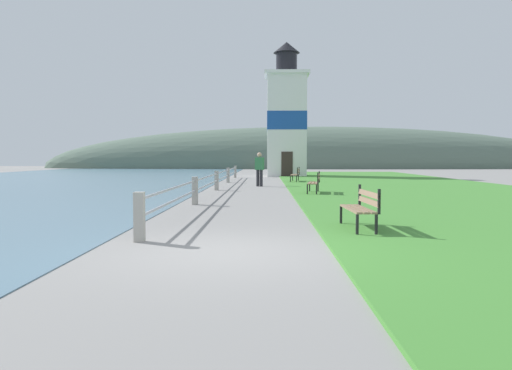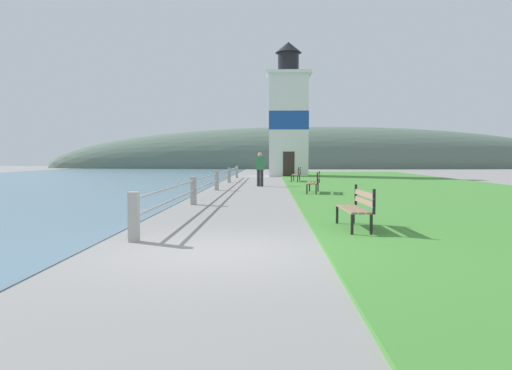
# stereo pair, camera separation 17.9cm
# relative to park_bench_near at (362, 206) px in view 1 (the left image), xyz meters

# --- Properties ---
(ground_plane) EXTENTS (160.00, 160.00, 0.00)m
(ground_plane) POSITION_rel_park_bench_near_xyz_m (-2.68, -2.39, -0.54)
(ground_plane) COLOR gray
(grass_verge) EXTENTS (12.00, 52.40, 0.06)m
(grass_verge) POSITION_rel_park_bench_near_xyz_m (5.07, 15.08, -0.51)
(grass_verge) COLOR #428433
(grass_verge) RESTS_ON ground_plane
(seawall_railing) EXTENTS (0.18, 28.87, 0.92)m
(seawall_railing) POSITION_rel_park_bench_near_xyz_m (-4.33, 12.96, 0.01)
(seawall_railing) COLOR #A8A399
(seawall_railing) RESTS_ON ground_plane
(park_bench_near) EXTENTS (0.54, 1.70, 0.94)m
(park_bench_near) POSITION_rel_park_bench_near_xyz_m (0.00, 0.00, 0.00)
(park_bench_near) COLOR #846B51
(park_bench_near) RESTS_ON ground_plane
(park_bench_midway) EXTENTS (0.72, 1.84, 0.94)m
(park_bench_midway) POSITION_rel_park_bench_near_xyz_m (0.07, 10.54, 0.00)
(park_bench_midway) COLOR #846B51
(park_bench_midway) RESTS_ON ground_plane
(park_bench_far) EXTENTS (0.70, 1.85, 0.94)m
(park_bench_far) POSITION_rel_park_bench_near_xyz_m (-0.14, 20.45, 0.00)
(park_bench_far) COLOR #846B51
(park_bench_far) RESTS_ON ground_plane
(lighthouse) EXTENTS (3.58, 3.58, 10.90)m
(lighthouse) POSITION_rel_park_bench_near_xyz_m (-0.33, 30.61, 4.20)
(lighthouse) COLOR white
(lighthouse) RESTS_ON ground_plane
(person_strolling) EXTENTS (0.50, 0.39, 1.81)m
(person_strolling) POSITION_rel_park_bench_near_xyz_m (-2.34, 16.12, 0.44)
(person_strolling) COLOR #28282D
(person_strolling) RESTS_ON ground_plane
(distant_hillside) EXTENTS (80.00, 16.00, 12.00)m
(distant_hillside) POSITION_rel_park_bench_near_xyz_m (5.32, 62.54, -0.54)
(distant_hillside) COLOR #566B5B
(distant_hillside) RESTS_ON ground_plane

